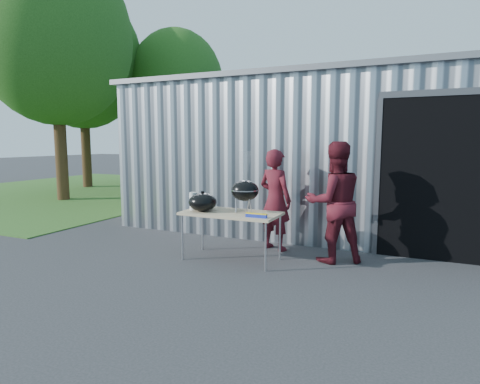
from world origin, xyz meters
The scene contains 14 objects.
ground centered at (0.00, 0.00, 0.00)m, with size 80.00×80.00×0.00m, color #2C2C2E.
building centered at (0.92, 4.59, 1.54)m, with size 8.20×6.20×3.10m.
grass_patch centered at (-9.00, 6.00, 0.01)m, with size 10.00×12.00×0.02m, color #2D591E.
tree_left centered at (-7.50, 4.00, 4.92)m, with size 4.56×4.56×7.55m.
tree_mid centered at (-9.50, 7.00, 4.94)m, with size 4.58×4.58×7.58m.
tree_far centered at (-6.50, 9.00, 4.10)m, with size 3.80×3.80×6.30m.
folding_table centered at (0.06, 0.43, 0.71)m, with size 1.50×0.75×0.75m.
kettle_grill centered at (0.26, 0.51, 1.17)m, with size 0.43×0.43×0.93m.
grill_lid centered at (-0.38, 0.33, 0.89)m, with size 0.44×0.44×0.32m.
paper_towels centered at (-0.58, 0.38, 0.89)m, with size 0.12×0.12×0.28m, color white.
white_tub centered at (-0.49, 0.59, 0.80)m, with size 0.20×0.15×0.10m, color white.
foil_box centered at (0.58, 0.18, 0.78)m, with size 0.32×0.05×0.06m.
person_cook centered at (0.48, 1.28, 0.85)m, with size 0.62×0.41×1.71m, color #53141D.
person_bystander centered at (1.52, 1.00, 0.92)m, with size 0.89×0.69×1.83m, color #53141D.
Camera 1 is at (2.70, -5.05, 1.84)m, focal length 30.00 mm.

